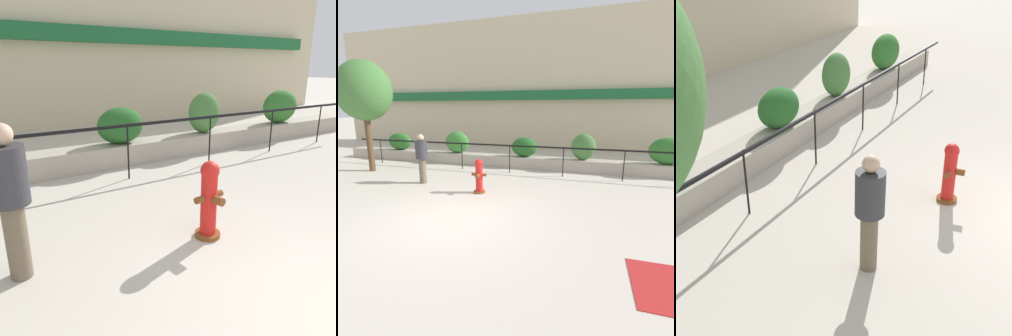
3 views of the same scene
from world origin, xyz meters
TOP-DOWN VIEW (x-y plane):
  - building_facade at (0.00, 11.98)m, footprint 30.00×1.36m
  - planter_wall_low at (0.00, 6.00)m, footprint 18.00×0.70m
  - fence_railing_segment at (-0.00, 4.90)m, footprint 15.00×0.05m
  - hedge_bush_2 at (0.35, 6.00)m, footprint 1.13×0.70m
  - hedge_bush_3 at (2.83, 6.00)m, footprint 0.96×0.63m
  - hedge_bush_4 at (5.92, 6.00)m, footprint 1.38×0.70m
  - fire_hydrant at (-0.15, 2.12)m, footprint 0.48×0.45m
  - pedestrian at (-2.48, 2.53)m, footprint 0.50×0.50m

SIDE VIEW (x-z plane):
  - planter_wall_low at x=0.00m, z-range 0.00..0.50m
  - fire_hydrant at x=-0.15m, z-range 0.01..1.09m
  - hedge_bush_2 at x=0.35m, z-range 0.50..1.35m
  - pedestrian at x=-2.48m, z-range 0.12..1.85m
  - hedge_bush_4 at x=5.92m, z-range 0.50..1.53m
  - fence_railing_segment at x=0.00m, z-range 0.44..1.59m
  - hedge_bush_3 at x=2.83m, z-range 0.50..1.58m
  - building_facade at x=0.00m, z-range -0.01..7.99m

